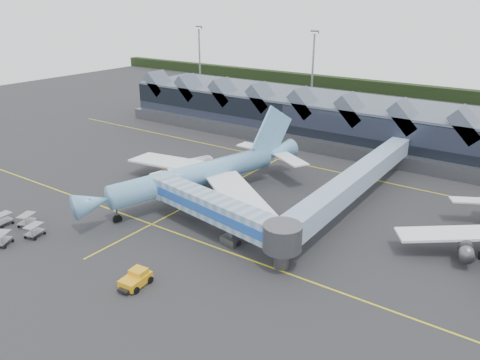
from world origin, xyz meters
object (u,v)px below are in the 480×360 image
Objects in this scene: jet_bridge at (225,214)px; pushback_tug at (136,279)px; main_airliner at (203,173)px; fuel_truck at (189,167)px.

pushback_tug is at bearing -88.34° from jet_bridge.
main_airliner is 1.50× the size of jet_bridge.
jet_bridge is at bearing -23.91° from main_airliner.
fuel_truck is 35.20m from pushback_tug.
fuel_truck is (-7.76, 5.53, -2.08)m from main_airliner.
main_airliner reaches higher than jet_bridge.
jet_bridge is 15.03m from pushback_tug.
fuel_truck is 2.34× the size of pushback_tug.
pushback_tug is (17.94, -30.26, -1.07)m from fuel_truck.
jet_bridge is at bearing 76.87° from pushback_tug.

